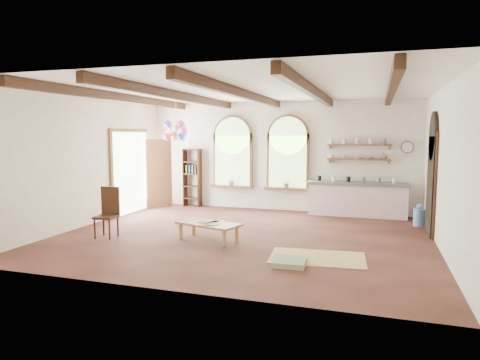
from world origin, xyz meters
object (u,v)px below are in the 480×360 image
at_px(side_chair, 107,223).
at_px(balloon_cluster, 176,131).
at_px(coffee_table, 208,225).
at_px(kitchen_counter, 357,199).

height_order(side_chair, balloon_cluster, balloon_cluster).
bearing_deg(side_chair, balloon_cluster, 88.78).
xyz_separation_m(side_chair, balloon_cluster, (0.07, 3.31, 2.02)).
xyz_separation_m(coffee_table, balloon_cluster, (-2.15, 2.91, 2.00)).
distance_m(coffee_table, balloon_cluster, 4.14).
bearing_deg(side_chair, coffee_table, 10.11).
bearing_deg(balloon_cluster, kitchen_counter, 10.15).
distance_m(coffee_table, side_chair, 2.26).
height_order(kitchen_counter, balloon_cluster, balloon_cluster).
bearing_deg(coffee_table, side_chair, -169.89).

